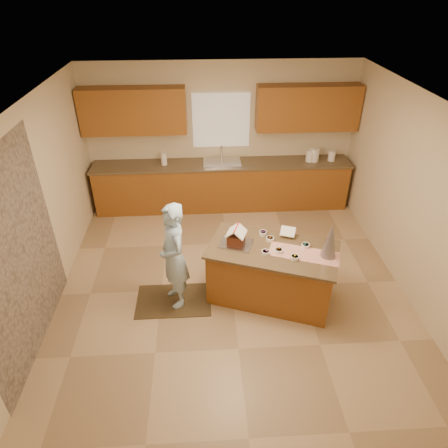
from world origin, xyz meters
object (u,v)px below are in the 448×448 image
at_px(island_base, 271,274).
at_px(tinsel_tree, 330,240).
at_px(boy, 174,256).
at_px(gingerbread_house, 236,237).

bearing_deg(island_base, tinsel_tree, 3.67).
bearing_deg(boy, island_base, 69.72).
height_order(island_base, boy, boy).
xyz_separation_m(tinsel_tree, gingerbread_house, (-1.17, 0.33, -0.13)).
relative_size(island_base, tinsel_tree, 3.27).
xyz_separation_m(island_base, tinsel_tree, (0.68, -0.20, 0.69)).
bearing_deg(island_base, gingerbread_house, -174.81).
bearing_deg(gingerbread_house, island_base, -14.94).
bearing_deg(gingerbread_house, boy, -169.97).
xyz_separation_m(boy, gingerbread_house, (0.84, 0.15, 0.17)).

